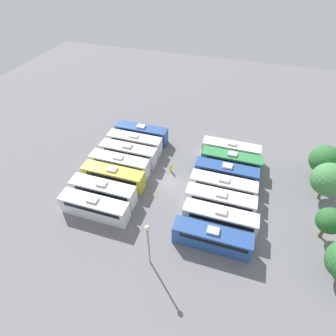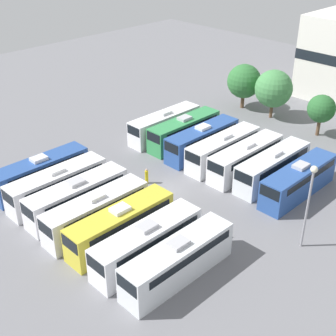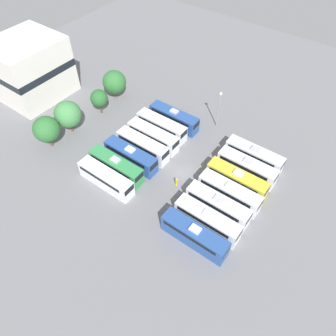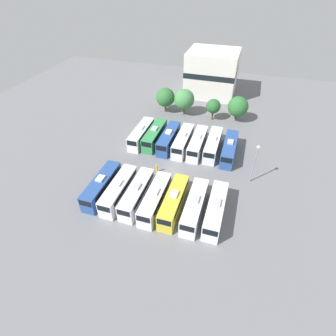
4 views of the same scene
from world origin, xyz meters
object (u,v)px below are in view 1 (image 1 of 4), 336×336
Objects in this scene: bus_7 at (231,150)px; bus_3 at (120,164)px; bus_1 at (135,143)px; tree_1 at (329,180)px; bus_13 at (212,238)px; bus_5 at (104,191)px; bus_6 at (95,207)px; bus_10 at (223,186)px; bus_8 at (231,161)px; tree_0 at (325,160)px; bus_12 at (220,218)px; bus_11 at (220,201)px; bus_4 at (114,176)px; tree_2 at (330,221)px; bus_0 at (142,133)px; worker_person at (171,168)px; bus_2 at (129,153)px; bus_9 at (226,173)px; light_pole at (148,239)px.

bus_3 is at bearing -61.89° from bus_7.
bus_1 is 33.46m from tree_1.
bus_1 and bus_13 have the same top height.
bus_5 is at bearing -100.45° from bus_13.
bus_6 is 1.00× the size of bus_10.
bus_8 is at bearing 8.49° from bus_7.
tree_0 reaches higher than bus_1.
bus_12 is at bearing 172.14° from bus_13.
bus_5 is 1.00× the size of bus_11.
bus_3 is at bearing -173.98° from bus_4.
tree_2 reaches higher than bus_10.
tree_0 reaches higher than bus_3.
tree_0 is at bearing 109.95° from bus_4.
bus_0 is 17.97m from bus_7.
bus_2 is at bearing -94.30° from worker_person.
bus_5 and bus_6 have the same top height.
bus_0 is 3.33m from bus_1.
bus_13 is at bearing -67.63° from tree_2.
bus_2 is at bearing -179.68° from bus_5.
tree_0 reaches higher than bus_2.
bus_3 is at bearing -118.56° from bus_13.
bus_0 is 9.93m from bus_3.
bus_3 and bus_11 have the same top height.
bus_9 is at bearing -116.43° from tree_2.
bus_3 is 9.93m from bus_6.
bus_4 is at bearing 0.43° from bus_0.
bus_4 is at bearing -70.05° from tree_0.
tree_2 is at bearing 112.37° from bus_13.
tree_0 reaches higher than worker_person.
bus_4 is at bearing -137.35° from light_pole.
bus_9 is (-6.41, 17.91, 0.00)m from bus_4.
bus_8 is at bearing -101.19° from tree_1.
bus_0 is 11.11m from worker_person.
bus_3 is 6.61m from bus_5.
bus_12 is (6.42, 0.50, 0.00)m from bus_10.
bus_4 is 1.00× the size of bus_6.
bus_3 and bus_6 have the same top height.
bus_6 is 14.98m from worker_person.
tree_1 reaches higher than bus_0.
bus_8 is 1.00× the size of bus_12.
tree_1 is (-3.77, 15.15, 2.48)m from bus_10.
bus_5 is 1.92× the size of tree_2.
bus_4 is 1.00× the size of bus_12.
light_pole is (8.18, 10.80, 3.66)m from bus_5.
bus_2 is at bearing -100.43° from bus_10.
bus_7 and bus_10 have the same top height.
bus_12 is (6.42, 18.70, 0.00)m from bus_3.
light_pole reaches higher than bus_12.
bus_9 is 13.21m from bus_13.
bus_1 is 19.26m from bus_10.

